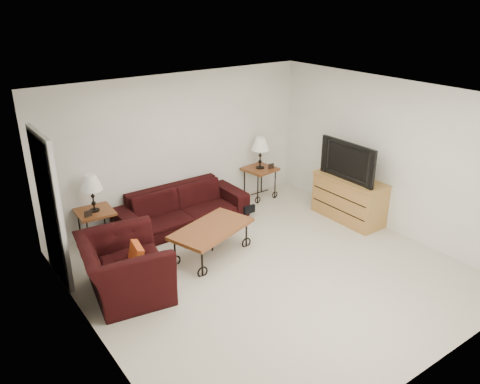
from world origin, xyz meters
The scene contains 20 objects.
ground centered at (0.00, 0.00, 0.00)m, with size 5.00×5.00×0.00m, color beige.
wall_back centered at (0.00, 2.50, 1.25)m, with size 5.00×0.02×2.50m, color white.
wall_front centered at (0.00, -2.50, 1.25)m, with size 5.00×0.02×2.50m, color white.
wall_left centered at (-2.50, 0.00, 1.25)m, with size 0.02×5.00×2.50m, color white.
wall_right centered at (2.50, 0.00, 1.25)m, with size 0.02×5.00×2.50m, color white.
ceiling centered at (0.00, 0.00, 2.50)m, with size 5.00×5.00×0.00m, color white.
doorway centered at (-2.47, 1.65, 1.02)m, with size 0.08×0.94×2.04m, color black.
sofa centered at (-0.26, 2.02, 0.33)m, with size 2.24×0.88×0.66m, color black.
side_table_left centered at (-1.69, 2.20, 0.30)m, with size 0.54×0.54×0.59m, color brown.
side_table_right centered at (1.56, 2.20, 0.30)m, with size 0.56×0.56×0.61m, color brown.
lamp_left centered at (-1.69, 2.20, 0.89)m, with size 0.33×0.33×0.59m, color black, non-canonical shape.
lamp_right centered at (1.56, 2.20, 0.91)m, with size 0.34×0.34×0.61m, color black, non-canonical shape.
photo_frame_left centered at (-1.84, 2.05, 0.64)m, with size 0.12×0.02×0.10m, color black.
photo_frame_right centered at (1.71, 2.05, 0.66)m, with size 0.12×0.02×0.10m, color black.
coffee_table centered at (-0.41, 0.86, 0.24)m, with size 1.27×0.69×0.47m, color brown.
armchair centered at (-1.88, 0.69, 0.39)m, with size 1.21×1.06×0.79m, color black.
throw_pillow centered at (-1.73, 0.64, 0.52)m, with size 0.36×0.09×0.36m, color #D4551B.
tv_stand centered at (2.23, 0.53, 0.38)m, with size 0.53×1.28×0.77m, color #B48E43.
television centered at (2.21, 0.53, 1.10)m, with size 1.15×0.15×0.66m, color black.
backpack centered at (0.82, 1.67, 0.22)m, with size 0.33×0.26×0.43m, color black.
Camera 1 is at (-3.81, -4.56, 3.72)m, focal length 35.89 mm.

